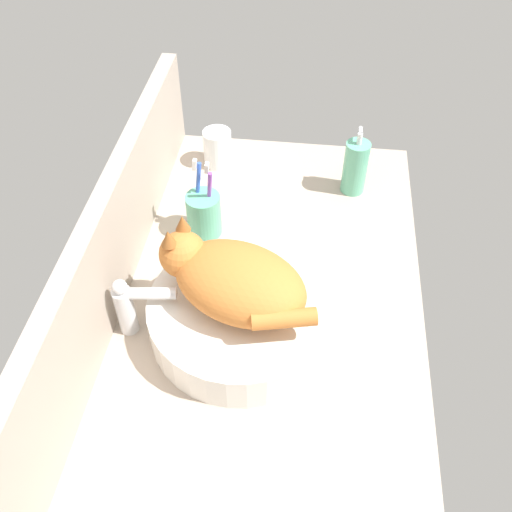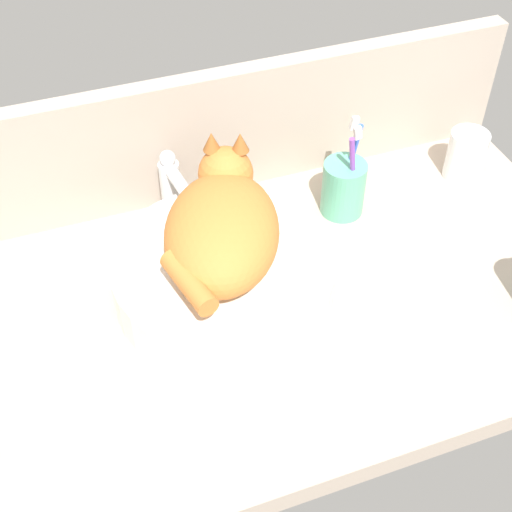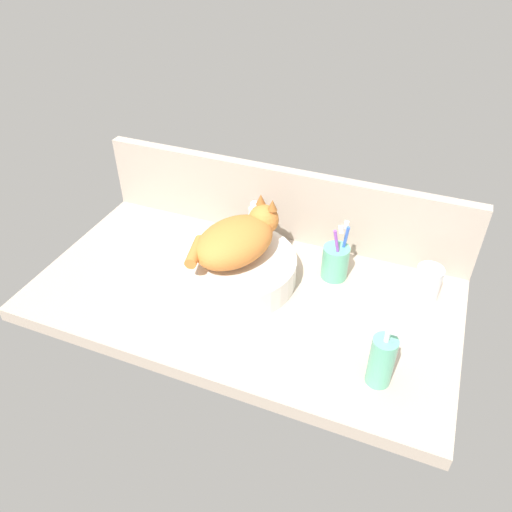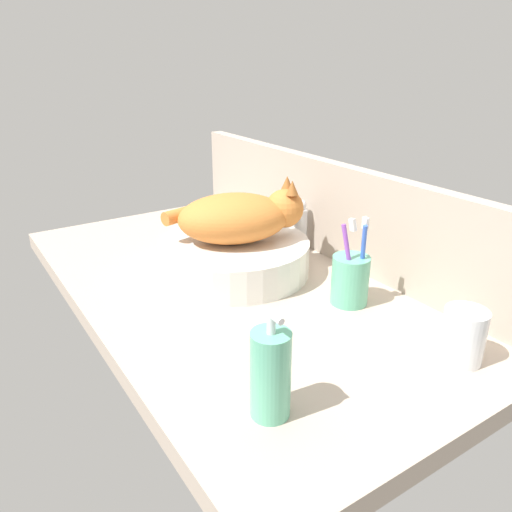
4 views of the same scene
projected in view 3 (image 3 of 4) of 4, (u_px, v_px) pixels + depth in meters
The scene contains 8 objects.
ground_plane at pixel (244, 296), 141.21cm from camera, with size 117.21×63.30×4.00cm, color #B2A08E.
backsplash_panel at pixel (281, 203), 154.78cm from camera, with size 117.21×3.60×23.44cm, color #AD9E8E.
sink_basin at pixel (235, 268), 141.61cm from camera, with size 34.71×34.71×7.78cm, color silver.
cat at pixel (238, 239), 136.54cm from camera, with size 25.02×30.19×14.00cm.
faucet at pixel (253, 220), 155.12cm from camera, with size 4.15×11.86×13.60cm.
soap_dispenser at pixel (382, 361), 111.13cm from camera, with size 5.77×5.77×16.64cm.
toothbrush_cup at pixel (335, 262), 141.82cm from camera, with size 7.62×7.62×18.72cm.
water_glass at pixel (427, 284), 136.05cm from camera, with size 7.12×7.12×9.41cm.
Camera 3 is at (42.06, -96.17, 93.20)cm, focal length 35.00 mm.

